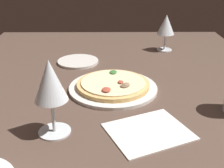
{
  "coord_description": "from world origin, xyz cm",
  "views": [
    {
      "loc": [
        -73.84,
        0.14,
        41.56
      ],
      "look_at": [
        2.61,
        -0.48,
        7.0
      ],
      "focal_mm": 46.53,
      "sensor_mm": 36.0,
      "label": 1
    }
  ],
  "objects": [
    {
      "name": "side_plate",
      "position": [
        28.9,
        11.93,
        4.45
      ],
      "size": [
        15.24,
        15.24,
        0.9
      ],
      "primitive_type": "cylinder",
      "color": "silver",
      "rests_on": "dining_table"
    },
    {
      "name": "paper_menu",
      "position": [
        -17.67,
        -8.86,
        4.15
      ],
      "size": [
        20.57,
        22.16,
        0.3
      ],
      "primitive_type": "cube",
      "rotation": [
        0.0,
        0.0,
        0.42
      ],
      "color": "white",
      "rests_on": "dining_table"
    },
    {
      "name": "wine_glass_far",
      "position": [
        -17.57,
        12.7,
        16.35
      ],
      "size": [
        7.43,
        7.43,
        17.69
      ],
      "color": "silver",
      "rests_on": "dining_table"
    },
    {
      "name": "pizza_main",
      "position": [
        5.21,
        -0.97,
        5.16
      ],
      "size": [
        26.55,
        26.55,
        3.34
      ],
      "color": "silver",
      "rests_on": "dining_table"
    },
    {
      "name": "dining_table",
      "position": [
        0.0,
        0.0,
        2.0
      ],
      "size": [
        150.0,
        110.0,
        4.0
      ],
      "primitive_type": "cube",
      "color": "brown",
      "rests_on": "ground"
    },
    {
      "name": "wine_glass_near",
      "position": [
        44.02,
        -23.12,
        14.34
      ],
      "size": [
        7.15,
        7.15,
        14.89
      ],
      "color": "silver",
      "rests_on": "dining_table"
    }
  ]
}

